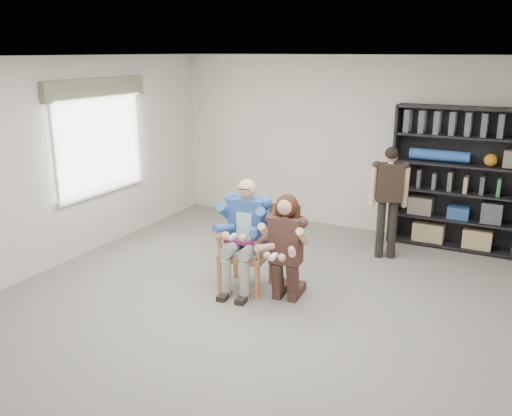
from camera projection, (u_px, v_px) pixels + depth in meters
The scene contains 8 objects.
room_shell at pixel (247, 193), 5.76m from camera, with size 6.00×7.00×2.80m, color silver, non-canonical shape.
floor at pixel (248, 312), 6.15m from camera, with size 6.00×7.00×0.01m, color slate.
window_left at pixel (100, 139), 7.85m from camera, with size 0.16×2.00×1.75m, color silver, non-canonical shape.
armchair at pixel (246, 247), 6.64m from camera, with size 0.62×0.60×1.08m, color #AF693F, non-canonical shape.
seated_man at pixel (246, 235), 6.59m from camera, with size 0.60×0.84×1.40m, color #2A519A, non-canonical shape.
kneeling_woman at pixel (285, 250), 6.25m from camera, with size 0.54×0.86×1.28m, color #3B221F, non-canonical shape.
bookshelf at pixel (455, 179), 7.92m from camera, with size 1.80×0.38×2.10m, color black, non-canonical shape.
standing_man at pixel (388, 203), 7.57m from camera, with size 0.50×0.28×1.61m, color black, non-canonical shape.
Camera 1 is at (2.64, -4.92, 2.86)m, focal length 38.00 mm.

